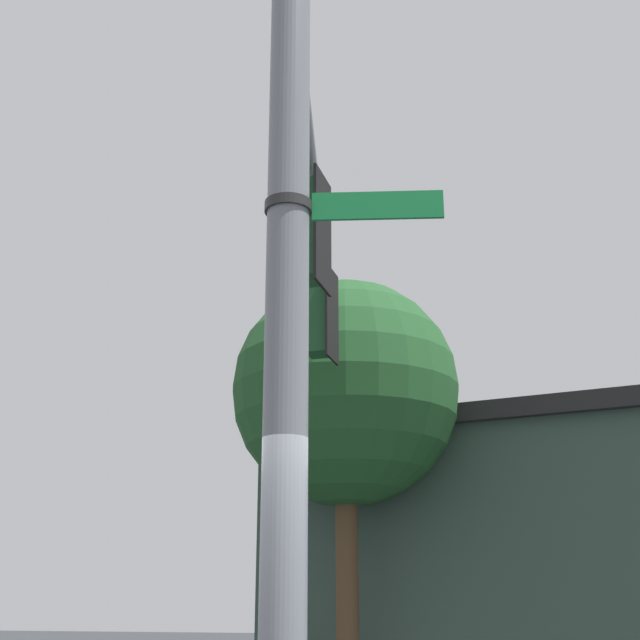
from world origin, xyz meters
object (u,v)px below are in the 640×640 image
traffic_light_mid_inner (318,315)px  bird_flying (276,247)px  street_name_sign (324,207)px  traffic_light_nearest_pole (304,232)px  traffic_light_mid_outer (326,368)px

traffic_light_mid_inner → bird_flying: bearing=25.9°
street_name_sign → bird_flying: 10.52m
traffic_light_nearest_pole → traffic_light_mid_outer: (4.98, 1.21, 0.00)m
traffic_light_mid_inner → traffic_light_mid_outer: same height
traffic_light_nearest_pole → street_name_sign: 2.16m
traffic_light_mid_inner → bird_flying: size_ratio=4.21×
street_name_sign → bird_flying: size_ratio=4.18×
traffic_light_nearest_pole → bird_flying: bird_flying is taller
street_name_sign → bird_flying: bearing=21.8°
traffic_light_mid_inner → street_name_sign: traffic_light_mid_inner is taller
traffic_light_mid_inner → traffic_light_nearest_pole: bearing=-166.4°
traffic_light_mid_outer → street_name_sign: 7.18m
traffic_light_mid_outer → street_name_sign: traffic_light_mid_outer is taller
traffic_light_nearest_pole → traffic_light_mid_outer: size_ratio=1.00×
traffic_light_nearest_pole → bird_flying: size_ratio=4.21×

